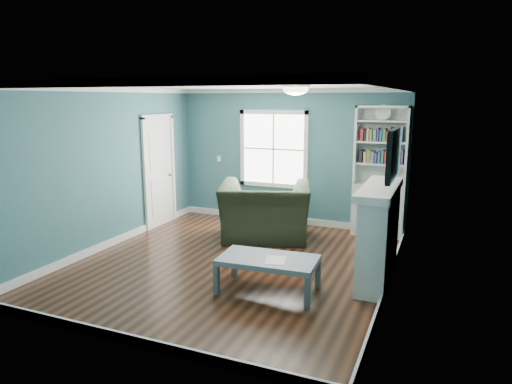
% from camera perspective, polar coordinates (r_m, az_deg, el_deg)
% --- Properties ---
extents(floor, '(5.00, 5.00, 0.00)m').
position_cam_1_polar(floor, '(6.91, -2.86, -8.89)').
color(floor, black).
rests_on(floor, ground).
extents(room_walls, '(5.00, 5.00, 5.00)m').
position_cam_1_polar(room_walls, '(6.53, -3.00, 4.22)').
color(room_walls, '#366C6E').
rests_on(room_walls, ground).
extents(trim, '(4.50, 5.00, 2.60)m').
position_cam_1_polar(trim, '(6.58, -2.97, 1.25)').
color(trim, white).
rests_on(trim, ground).
extents(window, '(1.40, 0.06, 1.50)m').
position_cam_1_polar(window, '(8.93, 2.20, 5.39)').
color(window, white).
rests_on(window, room_walls).
extents(bookshelf, '(0.90, 0.35, 2.31)m').
position_cam_1_polar(bookshelf, '(8.33, 15.17, 0.87)').
color(bookshelf, silver).
rests_on(bookshelf, ground).
extents(fireplace, '(0.44, 1.58, 1.30)m').
position_cam_1_polar(fireplace, '(6.33, 15.21, -5.16)').
color(fireplace, black).
rests_on(fireplace, ground).
extents(tv, '(0.06, 1.10, 0.65)m').
position_cam_1_polar(tv, '(6.10, 16.88, 4.58)').
color(tv, black).
rests_on(tv, fireplace).
extents(door, '(0.12, 0.98, 2.17)m').
position_cam_1_polar(door, '(8.91, -11.99, 2.68)').
color(door, silver).
rests_on(door, ground).
extents(ceiling_fixture, '(0.38, 0.38, 0.15)m').
position_cam_1_polar(ceiling_fixture, '(6.23, 4.98, 12.76)').
color(ceiling_fixture, white).
rests_on(ceiling_fixture, room_walls).
extents(light_switch, '(0.08, 0.01, 0.12)m').
position_cam_1_polar(light_switch, '(9.45, -4.66, 4.17)').
color(light_switch, white).
rests_on(light_switch, room_walls).
extents(recliner, '(1.75, 1.41, 1.32)m').
position_cam_1_polar(recliner, '(7.89, 1.15, -1.25)').
color(recliner, black).
rests_on(recliner, ground).
extents(coffee_table, '(1.27, 0.75, 0.45)m').
position_cam_1_polar(coffee_table, '(5.84, 1.53, -8.74)').
color(coffee_table, '#494F57').
rests_on(coffee_table, ground).
extents(paper_sheet, '(0.31, 0.36, 0.00)m').
position_cam_1_polar(paper_sheet, '(5.72, 2.43, -8.52)').
color(paper_sheet, white).
rests_on(paper_sheet, coffee_table).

